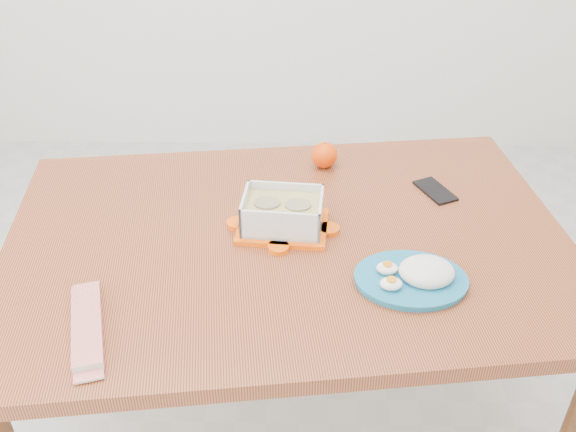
{
  "coord_description": "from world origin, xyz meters",
  "views": [
    {
      "loc": [
        0.19,
        -1.38,
        1.67
      ],
      "look_at": [
        0.17,
        -0.13,
        0.81
      ],
      "focal_mm": 40.0,
      "sensor_mm": 36.0,
      "label": 1
    }
  ],
  "objects_px": {
    "food_container": "(283,213)",
    "orange_fruit": "(324,155)",
    "smartphone": "(435,191)",
    "dining_table": "(288,264)",
    "rice_plate": "(416,275)"
  },
  "relations": [
    {
      "from": "dining_table",
      "to": "orange_fruit",
      "type": "xyz_separation_m",
      "value": [
        0.1,
        0.34,
        0.12
      ]
    },
    {
      "from": "food_container",
      "to": "smartphone",
      "type": "height_order",
      "value": "food_container"
    },
    {
      "from": "food_container",
      "to": "orange_fruit",
      "type": "distance_m",
      "value": 0.33
    },
    {
      "from": "orange_fruit",
      "to": "rice_plate",
      "type": "bearing_deg",
      "value": -69.76
    },
    {
      "from": "smartphone",
      "to": "dining_table",
      "type": "bearing_deg",
      "value": -177.58
    },
    {
      "from": "smartphone",
      "to": "food_container",
      "type": "bearing_deg",
      "value": 177.87
    },
    {
      "from": "food_container",
      "to": "smartphone",
      "type": "bearing_deg",
      "value": 28.57
    },
    {
      "from": "rice_plate",
      "to": "smartphone",
      "type": "xyz_separation_m",
      "value": [
        0.11,
        0.37,
        -0.02
      ]
    },
    {
      "from": "dining_table",
      "to": "orange_fruit",
      "type": "distance_m",
      "value": 0.37
    },
    {
      "from": "rice_plate",
      "to": "dining_table",
      "type": "bearing_deg",
      "value": 151.91
    },
    {
      "from": "dining_table",
      "to": "smartphone",
      "type": "height_order",
      "value": "smartphone"
    },
    {
      "from": "orange_fruit",
      "to": "rice_plate",
      "type": "distance_m",
      "value": 0.54
    },
    {
      "from": "dining_table",
      "to": "orange_fruit",
      "type": "relative_size",
      "value": 19.78
    },
    {
      "from": "orange_fruit",
      "to": "smartphone",
      "type": "bearing_deg",
      "value": -23.94
    },
    {
      "from": "orange_fruit",
      "to": "smartphone",
      "type": "xyz_separation_m",
      "value": [
        0.29,
        -0.13,
        -0.03
      ]
    }
  ]
}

